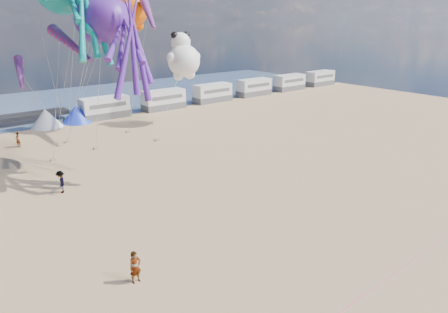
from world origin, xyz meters
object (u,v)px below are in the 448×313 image
motorhome_3 (254,87)px  sandbag_e (68,142)px  beachgoer_5 (18,140)px  kite_panda (184,61)px  sandbag_b (96,148)px  windsock_mid (149,14)px  windsock_left (71,44)px  kite_octopus_purple (102,20)px  motorhome_0 (105,108)px  beachgoer_2 (61,182)px  tent_white (46,118)px  motorhome_1 (164,100)px  motorhome_5 (320,78)px  motorhome_2 (212,93)px  sandbag_c (157,140)px  sandbag_a (53,160)px  standing_person (135,267)px  tent_blue (77,114)px  sandbag_d (128,132)px  motorhome_4 (289,82)px  kite_teddy_orange (131,10)px  windsock_right (20,73)px

motorhome_3 → sandbag_e: motorhome_3 is taller
beachgoer_5 → kite_panda: size_ratio=0.23×
motorhome_3 → sandbag_b: 37.54m
beachgoer_5 → windsock_mid: windsock_mid is taller
sandbag_b → windsock_left: 12.15m
sandbag_e → kite_octopus_purple: kite_octopus_purple is taller
motorhome_0 → beachgoer_2: 25.98m
tent_white → sandbag_e: size_ratio=8.00×
motorhome_1 → windsock_mid: windsock_mid is taller
motorhome_1 → motorhome_5: same height
motorhome_2 → windsock_left: bearing=-148.8°
sandbag_c → kite_panda: bearing=34.0°
sandbag_c → sandbag_a: bearing=178.4°
motorhome_0 → sandbag_c: 14.40m
sandbag_b → windsock_left: bearing=-123.3°
kite_octopus_purple → beachgoer_2: bearing=-128.6°
standing_person → tent_blue: bearing=71.5°
sandbag_c → kite_panda: kite_panda is taller
motorhome_3 → sandbag_b: bearing=-159.6°
motorhome_1 → windsock_left: (-18.87, -17.19, 9.71)m
motorhome_0 → sandbag_b: 14.74m
motorhome_5 → windsock_mid: (-46.77, -12.95, 12.36)m
sandbag_a → sandbag_d: bearing=25.7°
sandbag_b → sandbag_e: size_ratio=1.00×
motorhome_4 → standing_person: bearing=-144.7°
kite_panda → motorhome_0: bearing=118.2°
kite_panda → motorhome_4: bearing=7.9°
motorhome_5 → kite_octopus_purple: kite_octopus_purple is taller
motorhome_0 → sandbag_a: bearing=-129.1°
motorhome_0 → windsock_mid: size_ratio=0.97×
beachgoer_2 → kite_octopus_purple: (6.24, 3.59, 12.34)m
beachgoer_2 → windsock_left: bearing=165.2°
standing_person → beachgoer_2: bearing=83.8°
motorhome_5 → sandbag_c: size_ratio=13.20×
motorhome_2 → sandbag_c: motorhome_2 is taller
motorhome_4 → kite_teddy_orange: bearing=-167.6°
beachgoer_5 → sandbag_e: size_ratio=3.34×
motorhome_5 → motorhome_3: bearing=180.0°
sandbag_e → kite_panda: bearing=-2.9°
beachgoer_5 → tent_blue: bearing=166.8°
motorhome_5 → kite_teddy_orange: size_ratio=0.98×
kite_panda → beachgoer_5: bearing=163.5°
motorhome_4 → tent_white: size_ratio=1.65×
standing_person → kite_teddy_orange: size_ratio=0.27×
motorhome_2 → windsock_right: size_ratio=1.42×
motorhome_2 → motorhome_3: (9.50, 0.00, 0.00)m
motorhome_3 → sandbag_c: (-28.38, -14.33, -1.39)m
motorhome_5 → beachgoer_2: 64.68m
beachgoer_2 → beachgoer_5: size_ratio=1.10×
beachgoer_2 → windsock_right: (0.28, 9.22, 7.70)m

